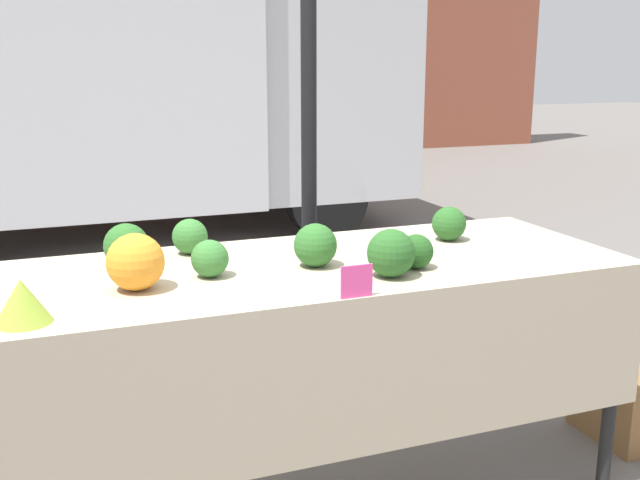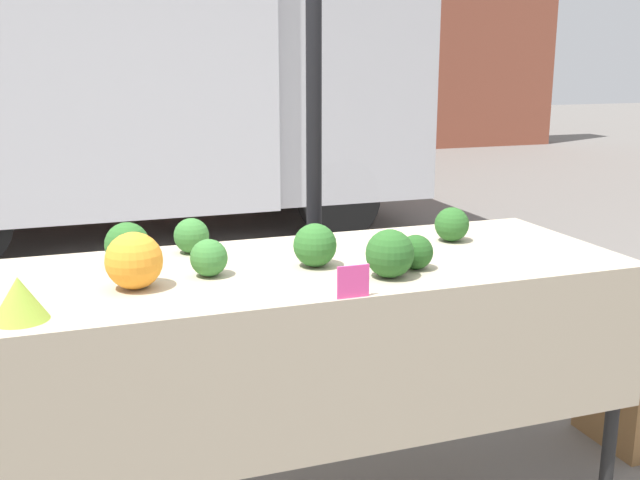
# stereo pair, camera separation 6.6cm
# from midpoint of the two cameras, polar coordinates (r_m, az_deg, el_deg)

# --- Properties ---
(tent_pole) EXTENTS (0.07, 0.07, 2.63)m
(tent_pole) POSITION_cam_midpoint_polar(r_m,az_deg,el_deg) (3.35, 0.10, 9.11)
(tent_pole) COLOR black
(tent_pole) RESTS_ON ground_plane
(parked_truck) EXTENTS (4.68, 2.13, 2.78)m
(parked_truck) POSITION_cam_midpoint_polar(r_m,az_deg,el_deg) (7.06, -13.66, 12.23)
(parked_truck) COLOR silver
(parked_truck) RESTS_ON ground_plane
(market_table) EXTENTS (2.13, 0.83, 0.89)m
(market_table) POSITION_cam_midpoint_polar(r_m,az_deg,el_deg) (2.56, 1.26, -4.50)
(market_table) COLOR tan
(market_table) RESTS_ON ground_plane
(orange_cauliflower) EXTENTS (0.18, 0.18, 0.18)m
(orange_cauliflower) POSITION_cam_midpoint_polar(r_m,az_deg,el_deg) (2.34, -13.20, -1.55)
(orange_cauliflower) COLOR orange
(orange_cauliflower) RESTS_ON market_table
(romanesco_head) EXTENTS (0.15, 0.15, 0.12)m
(romanesco_head) POSITION_cam_midpoint_polar(r_m,az_deg,el_deg) (2.15, -21.13, -4.19)
(romanesco_head) COLOR #93B238
(romanesco_head) RESTS_ON market_table
(broccoli_head_0) EXTENTS (0.15, 0.15, 0.15)m
(broccoli_head_0) POSITION_cam_midpoint_polar(r_m,az_deg,el_deg) (2.60, -13.78, -0.34)
(broccoli_head_0) COLOR #2D6628
(broccoli_head_0) RESTS_ON market_table
(broccoli_head_1) EXTENTS (0.12, 0.12, 0.12)m
(broccoli_head_1) POSITION_cam_midpoint_polar(r_m,az_deg,el_deg) (2.52, 8.05, -0.92)
(broccoli_head_1) COLOR #23511E
(broccoli_head_1) RESTS_ON market_table
(broccoli_head_2) EXTENTS (0.12, 0.12, 0.12)m
(broccoli_head_2) POSITION_cam_midpoint_polar(r_m,az_deg,el_deg) (2.44, -7.70, -1.36)
(broccoli_head_2) COLOR #387533
(broccoli_head_2) RESTS_ON market_table
(broccoli_head_3) EXTENTS (0.13, 0.13, 0.13)m
(broccoli_head_3) POSITION_cam_midpoint_polar(r_m,az_deg,el_deg) (2.93, 10.65, 1.17)
(broccoli_head_3) COLOR #285B23
(broccoli_head_3) RESTS_ON market_table
(broccoli_head_4) EXTENTS (0.13, 0.13, 0.13)m
(broccoli_head_4) POSITION_cam_midpoint_polar(r_m,az_deg,el_deg) (2.74, -9.09, 0.33)
(broccoli_head_4) COLOR #387533
(broccoli_head_4) RESTS_ON market_table
(broccoli_head_5) EXTENTS (0.15, 0.15, 0.15)m
(broccoli_head_5) POSITION_cam_midpoint_polar(r_m,az_deg,el_deg) (2.52, 0.37, -0.40)
(broccoli_head_5) COLOR #2D6628
(broccoli_head_5) RESTS_ON market_table
(broccoli_head_6) EXTENTS (0.16, 0.16, 0.16)m
(broccoli_head_6) POSITION_cam_midpoint_polar(r_m,az_deg,el_deg) (2.41, 6.13, -1.04)
(broccoli_head_6) COLOR #285B23
(broccoli_head_6) RESTS_ON market_table
(price_sign) EXTENTS (0.10, 0.01, 0.10)m
(price_sign) POSITION_cam_midpoint_polar(r_m,az_deg,el_deg) (2.20, 3.40, -3.18)
(price_sign) COLOR #EF4793
(price_sign) RESTS_ON market_table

